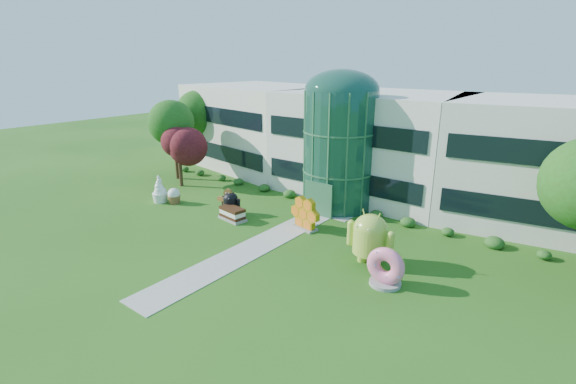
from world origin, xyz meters
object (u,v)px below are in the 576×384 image
Objects in this scene: android_green at (370,235)px; gingerbread at (229,201)px; android_black at (231,202)px; donut at (386,266)px.

gingerbread is (-13.18, 0.89, -0.82)m from android_green.
android_green is at bearing -10.79° from android_black.
android_green reaches higher than gingerbread.
gingerbread is at bearing 167.90° from donut.
android_green is at bearing -21.95° from gingerbread.
android_green is 2.72m from donut.
gingerbread is (-15.14, 2.63, -0.08)m from donut.
android_green is at bearing 136.14° from donut.
donut reaches higher than gingerbread.
donut is at bearing -37.77° from android_green.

